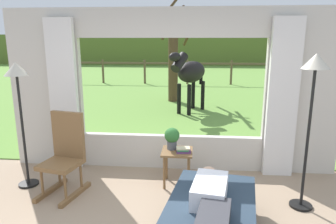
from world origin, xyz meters
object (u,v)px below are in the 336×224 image
at_px(floor_lamp_left, 18,87).
at_px(potted_plant, 172,137).
at_px(floor_lamp_right, 314,85).
at_px(horse, 190,73).
at_px(pasture_tree, 174,53).
at_px(reclining_person, 211,201).
at_px(book_stack, 183,150).
at_px(side_table, 177,157).
at_px(rocking_chair, 65,154).

bearing_deg(floor_lamp_left, potted_plant, 7.62).
xyz_separation_m(floor_lamp_left, floor_lamp_right, (3.78, -0.27, 0.12)).
bearing_deg(horse, pasture_tree, -42.82).
bearing_deg(reclining_person, book_stack, 113.02).
relative_size(side_table, potted_plant, 1.63).
bearing_deg(pasture_tree, rocking_chair, -98.96).
distance_m(potted_plant, pasture_tree, 6.19).
distance_m(side_table, potted_plant, 0.29).
bearing_deg(potted_plant, floor_lamp_left, -172.38).
distance_m(floor_lamp_right, pasture_tree, 6.98).
height_order(potted_plant, horse, horse).
distance_m(floor_lamp_left, horse, 5.28).
bearing_deg(side_table, potted_plant, 143.13).
bearing_deg(rocking_chair, floor_lamp_right, 10.09).
xyz_separation_m(horse, pasture_tree, (-0.58, 1.61, 0.48)).
bearing_deg(book_stack, floor_lamp_left, -175.90).
bearing_deg(horse, rocking_chair, 99.21).
bearing_deg(pasture_tree, side_table, -85.41).
distance_m(book_stack, floor_lamp_right, 1.87).
distance_m(reclining_person, rocking_chair, 2.20).
xyz_separation_m(potted_plant, horse, (0.17, 4.49, 0.45)).
bearing_deg(pasture_tree, horse, -70.17).
height_order(side_table, potted_plant, potted_plant).
relative_size(reclining_person, rocking_chair, 1.28).
bearing_deg(reclining_person, potted_plant, 118.13).
xyz_separation_m(rocking_chair, pasture_tree, (1.03, 6.51, 1.09)).
distance_m(rocking_chair, potted_plant, 1.51).
xyz_separation_m(floor_lamp_right, horse, (-1.53, 5.04, -0.40)).
distance_m(rocking_chair, horse, 5.19).
xyz_separation_m(book_stack, horse, (-0.00, 4.61, 0.60)).
bearing_deg(floor_lamp_right, side_table, 163.13).
xyz_separation_m(floor_lamp_right, pasture_tree, (-2.11, 6.65, 0.08)).
distance_m(reclining_person, floor_lamp_left, 2.98).
height_order(rocking_chair, floor_lamp_left, floor_lamp_left).
relative_size(reclining_person, potted_plant, 4.49).
distance_m(side_table, book_stack, 0.17).
relative_size(reclining_person, floor_lamp_right, 0.74).
height_order(floor_lamp_left, pasture_tree, pasture_tree).
distance_m(reclining_person, book_stack, 1.37).
bearing_deg(floor_lamp_right, reclining_person, -143.01).
bearing_deg(floor_lamp_left, horse, 64.76).
bearing_deg(side_table, horse, 88.92).
bearing_deg(rocking_chair, side_table, 25.56).
bearing_deg(book_stack, horse, 90.05).
height_order(book_stack, pasture_tree, pasture_tree).
xyz_separation_m(rocking_chair, floor_lamp_right, (3.13, -0.14, 1.01)).
bearing_deg(reclining_person, floor_lamp_left, 164.79).
bearing_deg(side_table, reclining_person, -73.25).
relative_size(rocking_chair, floor_lamp_left, 0.63).
relative_size(side_table, book_stack, 2.45).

